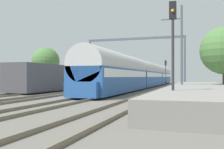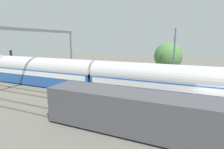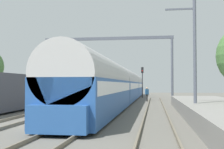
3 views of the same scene
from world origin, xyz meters
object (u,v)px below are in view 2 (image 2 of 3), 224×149
at_px(passenger_train, 45,72).
at_px(catenary_gantry, 34,44).
at_px(railway_signal_far, 12,60).
at_px(person_crossing, 57,74).
at_px(freight_car, 133,112).

bearing_deg(passenger_train, catenary_gantry, -170.25).
bearing_deg(railway_signal_far, passenger_train, -101.57).
bearing_deg(passenger_train, person_crossing, 7.67).
height_order(railway_signal_far, catenary_gantry, catenary_gantry).
relative_size(freight_car, catenary_gantry, 0.82).
xyz_separation_m(freight_car, railway_signal_far, (9.55, 24.91, 1.56)).
bearing_deg(freight_car, person_crossing, 56.70).
distance_m(freight_car, railway_signal_far, 26.72).
xyz_separation_m(railway_signal_far, catenary_gantry, (-3.83, -9.69, 2.83)).
distance_m(person_crossing, railway_signal_far, 9.25).
xyz_separation_m(freight_car, person_crossing, (10.46, 15.92, -0.44)).
xyz_separation_m(freight_car, catenary_gantry, (5.73, 15.21, 4.39)).
bearing_deg(freight_car, railway_signal_far, 69.02).
bearing_deg(railway_signal_far, catenary_gantry, -111.54).
xyz_separation_m(passenger_train, freight_car, (-7.64, -15.54, -0.50)).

